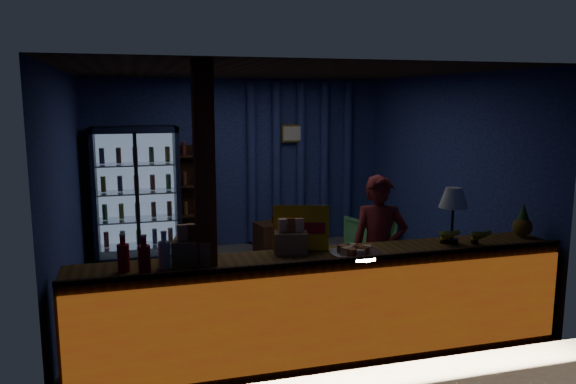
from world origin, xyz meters
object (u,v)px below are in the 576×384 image
object	(u,v)px
table_lamp	(453,200)
shopkeeper	(379,251)
green_chair	(370,233)
pastry_tray	(356,252)

from	to	relation	value
table_lamp	shopkeeper	bearing A→B (deg)	133.46
green_chair	table_lamp	size ratio (longest dim) A/B	1.12
shopkeeper	pastry_tray	size ratio (longest dim) A/B	3.35
green_chair	table_lamp	xyz separation A→B (m)	(-0.58, -3.14, 1.09)
shopkeeper	table_lamp	xyz separation A→B (m)	(0.50, -0.52, 0.59)
pastry_tray	table_lamp	size ratio (longest dim) A/B	0.87
green_chair	table_lamp	bearing A→B (deg)	63.53
shopkeeper	table_lamp	size ratio (longest dim) A/B	2.91
green_chair	shopkeeper	bearing A→B (deg)	51.64
shopkeeper	green_chair	world-z (taller)	shopkeeper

